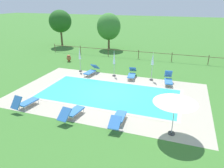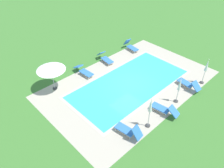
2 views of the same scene
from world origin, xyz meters
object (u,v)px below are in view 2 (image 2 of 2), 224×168
(patio_umbrella_closed_row_mid_west, at_px, (150,108))
(sun_lounger_south_near_corner, at_px, (128,130))
(sun_lounger_north_near_steps, at_px, (164,109))
(sun_lounger_north_end, at_px, (84,71))
(sun_lounger_north_far, at_px, (188,84))
(sun_lounger_south_mid, at_px, (131,46))
(patio_umbrella_closed_row_centre, at_px, (206,68))
(patio_umbrella_closed_row_west, at_px, (180,86))
(sun_lounger_north_mid, at_px, (105,58))
(patio_umbrella_open_foreground, at_px, (51,68))

(patio_umbrella_closed_row_mid_west, bearing_deg, sun_lounger_south_near_corner, -15.53)
(sun_lounger_north_near_steps, distance_m, sun_lounger_north_end, 7.63)
(sun_lounger_north_far, relative_size, sun_lounger_south_mid, 1.08)
(patio_umbrella_closed_row_mid_west, height_order, patio_umbrella_closed_row_centre, patio_umbrella_closed_row_mid_west)
(sun_lounger_north_near_steps, height_order, sun_lounger_north_end, sun_lounger_north_near_steps)
(sun_lounger_north_far, bearing_deg, sun_lounger_north_near_steps, 5.36)
(sun_lounger_north_near_steps, distance_m, patio_umbrella_closed_row_west, 1.99)
(sun_lounger_north_near_steps, relative_size, patio_umbrella_closed_row_mid_west, 0.84)
(sun_lounger_north_mid, height_order, sun_lounger_south_near_corner, sun_lounger_south_near_corner)
(sun_lounger_north_near_steps, relative_size, sun_lounger_south_mid, 1.09)
(patio_umbrella_closed_row_west, bearing_deg, patio_umbrella_open_foreground, -52.99)
(sun_lounger_north_near_steps, height_order, patio_umbrella_open_foreground, patio_umbrella_open_foreground)
(patio_umbrella_closed_row_mid_west, xyz_separation_m, patio_umbrella_closed_row_centre, (-6.88, 0.14, -0.14))
(sun_lounger_north_far, height_order, sun_lounger_south_mid, sun_lounger_south_mid)
(patio_umbrella_open_foreground, bearing_deg, sun_lounger_north_mid, -177.62)
(sun_lounger_south_mid, bearing_deg, patio_umbrella_closed_row_mid_west, 48.52)
(sun_lounger_north_mid, bearing_deg, patio_umbrella_open_foreground, 2.38)
(sun_lounger_north_far, height_order, patio_umbrella_open_foreground, patio_umbrella_open_foreground)
(patio_umbrella_closed_row_west, bearing_deg, sun_lounger_north_mid, -89.94)
(sun_lounger_north_far, relative_size, patio_umbrella_closed_row_mid_west, 0.83)
(sun_lounger_south_near_corner, bearing_deg, patio_umbrella_closed_row_centre, 176.23)
(sun_lounger_north_near_steps, xyz_separation_m, patio_umbrella_closed_row_centre, (-5.14, 0.14, 1.15))
(patio_umbrella_open_foreground, distance_m, patio_umbrella_closed_row_west, 9.44)
(sun_lounger_north_mid, bearing_deg, sun_lounger_north_near_steps, 78.19)
(sun_lounger_south_mid, relative_size, patio_umbrella_closed_row_mid_west, 0.77)
(sun_lounger_north_near_steps, height_order, patio_umbrella_closed_row_mid_west, patio_umbrella_closed_row_mid_west)
(sun_lounger_south_near_corner, relative_size, patio_umbrella_open_foreground, 0.85)
(patio_umbrella_closed_row_centre, bearing_deg, sun_lounger_south_mid, -89.46)
(patio_umbrella_closed_row_mid_west, bearing_deg, sun_lounger_north_mid, -113.33)
(sun_lounger_north_near_steps, height_order, sun_lounger_north_mid, sun_lounger_north_mid)
(sun_lounger_north_end, bearing_deg, patio_umbrella_closed_row_west, 110.24)
(patio_umbrella_closed_row_mid_west, relative_size, patio_umbrella_closed_row_centre, 1.07)
(patio_umbrella_closed_row_mid_west, bearing_deg, patio_umbrella_open_foreground, -73.16)
(sun_lounger_north_mid, relative_size, sun_lounger_north_end, 0.97)
(sun_lounger_north_end, relative_size, patio_umbrella_closed_row_mid_west, 0.85)
(sun_lounger_south_near_corner, distance_m, sun_lounger_south_mid, 11.02)
(patio_umbrella_open_foreground, xyz_separation_m, patio_umbrella_closed_row_west, (-5.68, 7.53, -0.51))
(sun_lounger_north_end, relative_size, patio_umbrella_open_foreground, 0.94)
(sun_lounger_north_mid, height_order, patio_umbrella_open_foreground, patio_umbrella_open_foreground)
(sun_lounger_north_mid, relative_size, sun_lounger_south_near_corner, 1.07)
(sun_lounger_north_mid, xyz_separation_m, patio_umbrella_closed_row_mid_west, (3.37, 7.82, 1.28))
(sun_lounger_north_near_steps, xyz_separation_m, sun_lounger_south_near_corner, (3.19, -0.41, 0.02))
(sun_lounger_north_mid, relative_size, patio_umbrella_closed_row_centre, 0.88)
(patio_umbrella_closed_row_mid_west, bearing_deg, sun_lounger_north_end, -94.68)
(sun_lounger_north_mid, distance_m, sun_lounger_north_end, 2.77)
(sun_lounger_south_near_corner, bearing_deg, patio_umbrella_closed_row_mid_west, 164.47)
(patio_umbrella_closed_row_west, bearing_deg, sun_lounger_north_far, -172.06)
(sun_lounger_south_near_corner, xyz_separation_m, sun_lounger_south_mid, (-8.26, -7.30, 0.00))
(sun_lounger_north_mid, height_order, sun_lounger_south_mid, sun_lounger_south_mid)
(sun_lounger_south_mid, relative_size, patio_umbrella_open_foreground, 0.85)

